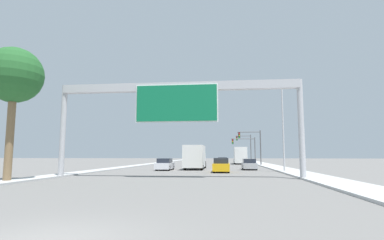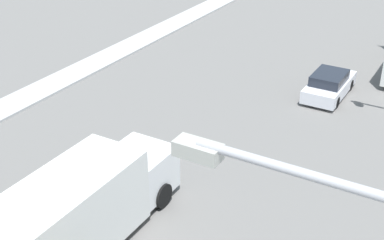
% 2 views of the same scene
% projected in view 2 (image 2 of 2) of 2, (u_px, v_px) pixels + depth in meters
% --- Properties ---
extents(median_strip_left, '(2.00, 120.00, 0.15)m').
position_uv_depth(median_strip_left, '(197.00, 13.00, 43.96)').
color(median_strip_left, '#B3B3B3').
rests_on(median_strip_left, ground).
extents(car_mid_right, '(1.85, 4.30, 1.42)m').
position_uv_depth(car_mid_right, '(329.00, 85.00, 29.52)').
color(car_mid_right, silver).
rests_on(car_mid_right, ground).
extents(truck_box_secondary, '(2.44, 8.23, 3.09)m').
position_uv_depth(truck_box_secondary, '(83.00, 208.00, 18.13)').
color(truck_box_secondary, white).
rests_on(truck_box_secondary, ground).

